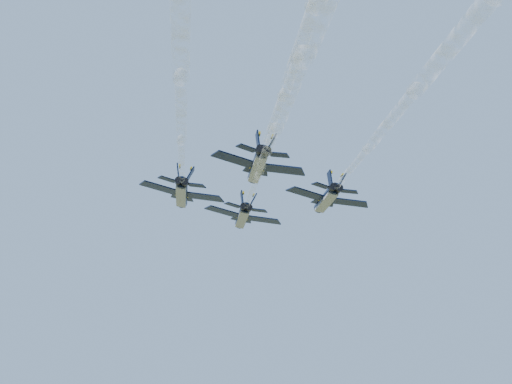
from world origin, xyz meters
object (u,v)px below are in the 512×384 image
(jet_lead, at_px, (242,217))
(jet_right, at_px, (326,199))
(jet_left, at_px, (182,194))
(jet_slot, at_px, (258,166))

(jet_lead, bearing_deg, jet_right, -41.23)
(jet_left, bearing_deg, jet_right, 0.83)
(jet_lead, height_order, jet_left, same)
(jet_slot, bearing_deg, jet_lead, 89.92)
(jet_left, bearing_deg, jet_lead, 46.99)
(jet_slot, bearing_deg, jet_left, 128.49)
(jet_right, height_order, jet_slot, same)
(jet_right, relative_size, jet_slot, 1.00)
(jet_lead, distance_m, jet_right, 14.79)
(jet_lead, height_order, jet_slot, same)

